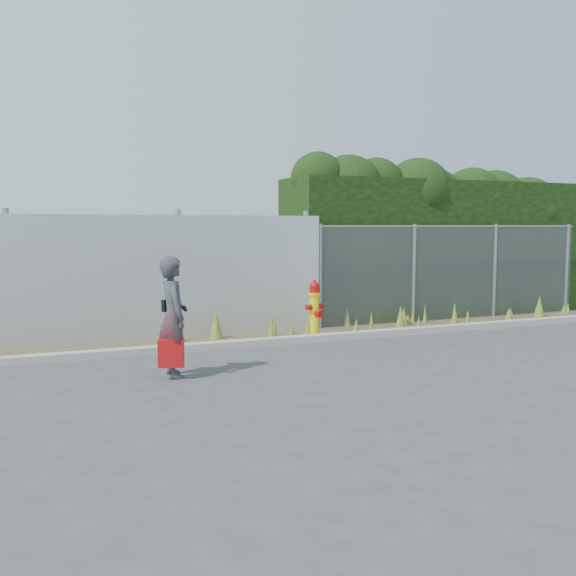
# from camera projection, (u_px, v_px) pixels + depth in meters

# --- Properties ---
(ground) EXTENTS (80.00, 80.00, 0.00)m
(ground) POSITION_uv_depth(u_px,v_px,m) (344.00, 364.00, 9.37)
(ground) COLOR #3D3E40
(ground) RESTS_ON ground
(curb) EXTENTS (16.00, 0.22, 0.12)m
(curb) POSITION_uv_depth(u_px,v_px,m) (295.00, 340.00, 11.02)
(curb) COLOR #A29B92
(curb) RESTS_ON ground
(weed_strip) EXTENTS (16.00, 1.31, 0.52)m
(weed_strip) POSITION_uv_depth(u_px,v_px,m) (323.00, 328.00, 11.91)
(weed_strip) COLOR #493E2A
(weed_strip) RESTS_ON ground
(corrugated_fence) EXTENTS (8.50, 0.21, 2.30)m
(corrugated_fence) POSITION_uv_depth(u_px,v_px,m) (90.00, 280.00, 10.77)
(corrugated_fence) COLOR silver
(corrugated_fence) RESTS_ON ground
(chainlink_fence) EXTENTS (6.50, 0.07, 2.05)m
(chainlink_fence) POSITION_uv_depth(u_px,v_px,m) (455.00, 272.00, 13.67)
(chainlink_fence) COLOR gray
(chainlink_fence) RESTS_ON ground
(hedge) EXTENTS (7.33, 1.97, 3.54)m
(hedge) POSITION_uv_depth(u_px,v_px,m) (442.00, 227.00, 14.66)
(hedge) COLOR black
(hedge) RESTS_ON ground
(fire_hydrant) EXTENTS (0.35, 0.31, 1.05)m
(fire_hydrant) POSITION_uv_depth(u_px,v_px,m) (315.00, 310.00, 11.43)
(fire_hydrant) COLOR yellow
(fire_hydrant) RESTS_ON ground
(woman) EXTENTS (0.39, 0.59, 1.61)m
(woman) POSITION_uv_depth(u_px,v_px,m) (173.00, 317.00, 8.51)
(woman) COLOR #0E545E
(woman) RESTS_ON ground
(red_tote_bag) EXTENTS (0.33, 0.12, 0.44)m
(red_tote_bag) POSITION_uv_depth(u_px,v_px,m) (171.00, 353.00, 8.37)
(red_tote_bag) COLOR #A10914
(black_shoulder_bag) EXTENTS (0.22, 0.09, 0.16)m
(black_shoulder_bag) POSITION_uv_depth(u_px,v_px,m) (170.00, 305.00, 8.60)
(black_shoulder_bag) COLOR black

